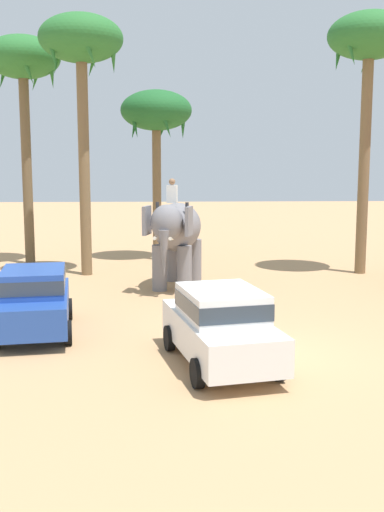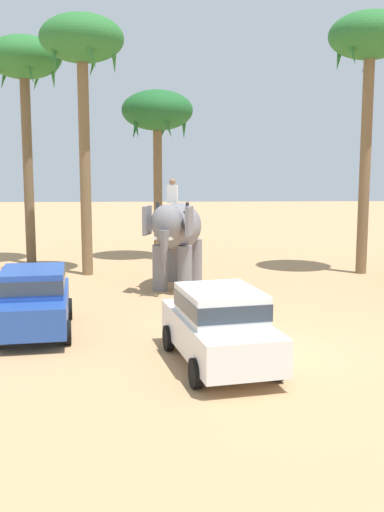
{
  "view_description": "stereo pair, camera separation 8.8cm",
  "coord_description": "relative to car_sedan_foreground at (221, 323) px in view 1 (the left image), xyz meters",
  "views": [
    {
      "loc": [
        -1.88,
        -13.55,
        4.33
      ],
      "look_at": [
        -1.01,
        4.82,
        1.6
      ],
      "focal_mm": 43.06,
      "sensor_mm": 36.0,
      "label": 1
    },
    {
      "loc": [
        -1.79,
        -13.55,
        4.33
      ],
      "look_at": [
        -1.01,
        4.82,
        1.6
      ],
      "focal_mm": 43.06,
      "sensor_mm": 36.0,
      "label": 2
    }
  ],
  "objects": [
    {
      "name": "ground_plane",
      "position": [
        0.65,
        0.66,
        -0.93
      ],
      "size": [
        120.0,
        120.0,
        0.0
      ],
      "primitive_type": "plane",
      "color": "tan"
    },
    {
      "name": "palm_tree_left_of_road",
      "position": [
        -4.29,
        11.4,
        7.77
      ],
      "size": [
        3.2,
        3.2,
        9.98
      ],
      "color": "brown",
      "rests_on": "ground"
    },
    {
      "name": "palm_tree_behind_elephant",
      "position": [
        -1.51,
        15.28,
        5.63
      ],
      "size": [
        3.2,
        3.2,
        7.66
      ],
      "color": "brown",
      "rests_on": "ground"
    },
    {
      "name": "palm_tree_far_back",
      "position": [
        6.72,
        11.24,
        7.93
      ],
      "size": [
        3.2,
        3.2,
        10.15
      ],
      "color": "brown",
      "rests_on": "ground"
    },
    {
      "name": "car_sedan_foreground",
      "position": [
        0.0,
        0.0,
        0.0
      ],
      "size": [
        2.5,
        4.36,
        1.7
      ],
      "color": "white",
      "rests_on": "ground"
    },
    {
      "name": "palm_tree_near_hut",
      "position": [
        -7.13,
        14.29,
        7.57
      ],
      "size": [
        3.2,
        3.2,
        9.76
      ],
      "color": "brown",
      "rests_on": "ground"
    },
    {
      "name": "car_parked_far_side",
      "position": [
        -4.57,
        2.79,
        0.0
      ],
      "size": [
        2.3,
        4.3,
        1.7
      ],
      "color": "#23479E",
      "rests_on": "ground"
    },
    {
      "name": "elephant_with_mahout",
      "position": [
        -0.77,
        8.68,
        1.06
      ],
      "size": [
        2.36,
        4.01,
        3.88
      ],
      "color": "slate",
      "rests_on": "ground"
    }
  ]
}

